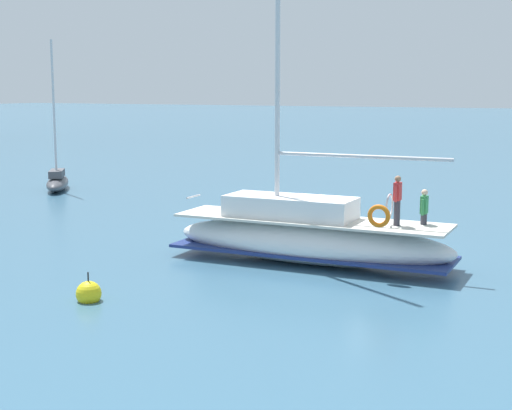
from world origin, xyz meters
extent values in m
plane|color=#38607A|center=(0.00, 0.00, 0.00)|extent=(400.00, 400.00, 0.00)
ellipsoid|color=white|center=(-1.62, 0.29, 0.70)|extent=(2.65, 9.66, 1.40)
cube|color=navy|center=(-1.62, 0.29, 0.39)|extent=(2.67, 9.47, 0.10)
cube|color=beige|center=(-1.62, 0.29, 1.44)|extent=(2.45, 9.17, 0.08)
cube|color=white|center=(-1.64, 1.01, 1.83)|extent=(1.79, 4.36, 0.70)
cylinder|color=silver|center=(-1.65, 1.49, 7.73)|extent=(0.16, 0.16, 12.50)
cylinder|color=#B7B7BC|center=(-1.58, -1.39, 3.60)|extent=(0.27, 5.76, 0.12)
cylinder|color=silver|center=(-1.74, 4.71, 1.95)|extent=(0.90, 0.08, 0.06)
torus|color=orange|center=(-2.73, -2.38, 1.95)|extent=(0.16, 0.70, 0.70)
cylinder|color=#33333D|center=(-1.55, -2.59, 1.88)|extent=(0.20, 0.20, 0.80)
cube|color=red|center=(-1.55, -2.59, 2.56)|extent=(0.33, 0.21, 0.56)
sphere|color=#9E7051|center=(-1.55, -2.59, 2.95)|extent=(0.20, 0.20, 0.20)
cylinder|color=red|center=(-1.77, -2.59, 2.51)|extent=(0.09, 0.09, 0.50)
cylinder|color=red|center=(-1.33, -2.58, 2.51)|extent=(0.09, 0.09, 0.50)
cylinder|color=#33333D|center=(-0.98, -3.29, 1.66)|extent=(0.20, 0.20, 0.35)
cube|color=#338C4C|center=(-0.98, -3.29, 2.11)|extent=(0.33, 0.21, 0.56)
sphere|color=beige|center=(-0.98, -3.29, 2.50)|extent=(0.20, 0.20, 0.20)
cylinder|color=#338C4C|center=(-1.20, -3.30, 2.06)|extent=(0.09, 0.09, 0.50)
cylinder|color=#338C4C|center=(-0.76, -3.29, 2.06)|extent=(0.09, 0.09, 0.50)
torus|color=silver|center=(-1.55, -2.35, 2.10)|extent=(0.76, 0.08, 0.76)
ellipsoid|color=#4C4C51|center=(8.57, 20.03, 0.38)|extent=(4.52, 3.67, 0.77)
cube|color=#4C4C51|center=(8.38, 19.90, 0.97)|extent=(1.97, 1.70, 0.40)
cylinder|color=silver|center=(8.28, 19.83, 4.56)|extent=(0.12, 0.12, 7.59)
sphere|color=yellow|center=(-8.51, 3.91, 0.21)|extent=(0.69, 0.69, 0.69)
cylinder|color=black|center=(-8.51, 3.91, 0.51)|extent=(0.04, 0.04, 0.60)
camera|label=1|loc=(-24.12, -9.03, 5.73)|focal=52.72mm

